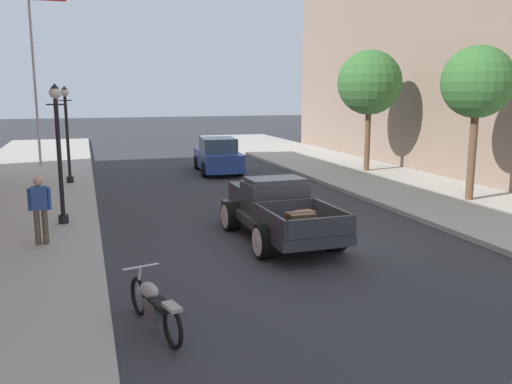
# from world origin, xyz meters

# --- Properties ---
(ground_plane) EXTENTS (140.00, 140.00, 0.00)m
(ground_plane) POSITION_xyz_m (0.00, 0.00, 0.00)
(ground_plane) COLOR #333338
(hotrod_truck_gunmetal) EXTENTS (2.28, 4.98, 1.58)m
(hotrod_truck_gunmetal) POSITION_xyz_m (-0.10, 0.49, 0.75)
(hotrod_truck_gunmetal) COLOR #333338
(hotrod_truck_gunmetal) RESTS_ON ground
(motorcycle_parked) EXTENTS (0.76, 2.07, 0.93)m
(motorcycle_parked) POSITION_xyz_m (-3.84, -4.23, 0.44)
(motorcycle_parked) COLOR black
(motorcycle_parked) RESTS_ON ground
(car_background_blue) EXTENTS (2.08, 4.41, 1.65)m
(car_background_blue) POSITION_xyz_m (1.19, 12.23, 0.77)
(car_background_blue) COLOR #284293
(car_background_blue) RESTS_ON ground
(pedestrian_sidewalk_left) EXTENTS (0.53, 0.22, 1.65)m
(pedestrian_sidewalk_left) POSITION_xyz_m (-5.87, 1.10, 1.09)
(pedestrian_sidewalk_left) COLOR brown
(pedestrian_sidewalk_left) RESTS_ON sidewalk_left
(street_lamp_near) EXTENTS (0.50, 0.32, 3.85)m
(street_lamp_near) POSITION_xyz_m (-5.45, 3.18, 2.39)
(street_lamp_near) COLOR black
(street_lamp_near) RESTS_ON sidewalk_left
(street_lamp_far) EXTENTS (0.50, 0.32, 3.85)m
(street_lamp_far) POSITION_xyz_m (-5.42, 10.36, 2.39)
(street_lamp_far) COLOR black
(street_lamp_far) RESTS_ON sidewalk_left
(flagpole) EXTENTS (1.74, 0.16, 9.16)m
(flagpole) POSITION_xyz_m (-6.67, 15.91, 5.77)
(flagpole) COLOR #B2B2B7
(flagpole) RESTS_ON sidewalk_left
(street_tree_nearest) EXTENTS (2.37, 2.37, 5.13)m
(street_tree_nearest) POSITION_xyz_m (7.67, 2.56, 4.06)
(street_tree_nearest) COLOR brown
(street_tree_nearest) RESTS_ON sidewalk_right
(street_tree_second) EXTENTS (2.92, 2.92, 5.50)m
(street_tree_second) POSITION_xyz_m (7.74, 9.78, 4.17)
(street_tree_second) COLOR brown
(street_tree_second) RESTS_ON sidewalk_right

